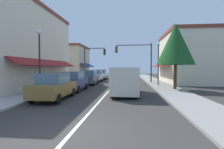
{
  "coord_description": "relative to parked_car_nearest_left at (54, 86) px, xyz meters",
  "views": [
    {
      "loc": [
        1.85,
        -5.19,
        2.11
      ],
      "look_at": [
        0.06,
        12.69,
        1.39
      ],
      "focal_mm": 27.91,
      "sensor_mm": 36.0,
      "label": 1
    }
  ],
  "objects": [
    {
      "name": "parked_car_far_left",
      "position": [
        -0.07,
        15.21,
        0.0
      ],
      "size": [
        1.85,
        4.13,
        1.77
      ],
      "rotation": [
        0.0,
        0.0,
        0.02
      ],
      "color": "silver",
      "rests_on": "ground"
    },
    {
      "name": "van_in_lane",
      "position": [
        4.6,
        2.71,
        0.27
      ],
      "size": [
        2.06,
        5.21,
        2.12
      ],
      "rotation": [
        0.0,
        0.0,
        -0.01
      ],
      "color": "beige",
      "rests_on": "ground"
    },
    {
      "name": "ground_plane",
      "position": [
        3.04,
        12.3,
        -0.88
      ],
      "size": [
        80.0,
        80.0,
        0.0
      ],
      "primitive_type": "plane",
      "color": "#33302D"
    },
    {
      "name": "sidewalk_left",
      "position": [
        -2.46,
        12.3,
        -0.82
      ],
      "size": [
        2.6,
        56.0,
        0.12
      ],
      "primitive_type": "cube",
      "color": "#A39E99",
      "rests_on": "ground"
    },
    {
      "name": "traffic_signal_left_corner",
      "position": [
        -0.65,
        14.46,
        2.59
      ],
      "size": [
        3.27,
        0.5,
        5.21
      ],
      "color": "#333333",
      "rests_on": "ground"
    },
    {
      "name": "sidewalk_right",
      "position": [
        8.54,
        12.3,
        -0.82
      ],
      "size": [
        2.6,
        56.0,
        0.12
      ],
      "primitive_type": "cube",
      "color": "gray",
      "rests_on": "ground"
    },
    {
      "name": "storefront_right_block",
      "position": [
        12.77,
        14.3,
        2.57
      ],
      "size": [
        7.17,
        10.2,
        6.89
      ],
      "color": "beige",
      "rests_on": "ground"
    },
    {
      "name": "parked_car_distant_left",
      "position": [
        -0.1,
        20.02,
        0.0
      ],
      "size": [
        1.8,
        4.11,
        1.77
      ],
      "rotation": [
        0.0,
        0.0,
        -0.01
      ],
      "color": "#B7BABF",
      "rests_on": "ground"
    },
    {
      "name": "parked_car_nearest_left",
      "position": [
        0.0,
        0.0,
        0.0
      ],
      "size": [
        1.81,
        4.11,
        1.77
      ],
      "rotation": [
        0.0,
        0.0,
        0.01
      ],
      "color": "brown",
      "rests_on": "ground"
    },
    {
      "name": "storefront_far_left",
      "position": [
        -6.43,
        22.3,
        2.29
      ],
      "size": [
        6.68,
        8.2,
        6.32
      ],
      "color": "#BCAD8E",
      "rests_on": "ground"
    },
    {
      "name": "tree_right_near",
      "position": [
        9.13,
        5.77,
        3.39
      ],
      "size": [
        3.47,
        3.47,
        6.19
      ],
      "color": "#4C331E",
      "rests_on": "ground"
    },
    {
      "name": "parked_car_third_left",
      "position": [
        -0.0,
        9.96,
        0.0
      ],
      "size": [
        1.84,
        4.13,
        1.77
      ],
      "rotation": [
        0.0,
        0.0,
        0.02
      ],
      "color": "#4C5156",
      "rests_on": "ground"
    },
    {
      "name": "parked_car_second_left",
      "position": [
        -0.12,
        4.34,
        0.0
      ],
      "size": [
        1.8,
        4.11,
        1.77
      ],
      "rotation": [
        0.0,
        0.0,
        0.01
      ],
      "color": "navy",
      "rests_on": "ground"
    },
    {
      "name": "traffic_signal_mast_arm",
      "position": [
        6.1,
        13.16,
        2.85
      ],
      "size": [
        4.97,
        0.5,
        5.44
      ],
      "color": "#333333",
      "rests_on": "ground"
    },
    {
      "name": "street_lamp_left_near",
      "position": [
        -1.79,
        1.53,
        2.44
      ],
      "size": [
        0.36,
        0.36,
        4.95
      ],
      "color": "black",
      "rests_on": "ground"
    },
    {
      "name": "street_lamp_right_mid",
      "position": [
        8.16,
        9.3,
        2.44
      ],
      "size": [
        0.36,
        0.36,
        4.94
      ],
      "color": "black",
      "rests_on": "ground"
    },
    {
      "name": "storefront_left_block",
      "position": [
        -5.84,
        6.3,
        3.38
      ],
      "size": [
        5.47,
        14.2,
        8.51
      ],
      "color": "beige",
      "rests_on": "ground"
    },
    {
      "name": "lane_center_stripe",
      "position": [
        3.04,
        12.3,
        -0.88
      ],
      "size": [
        0.14,
        52.0,
        0.01
      ],
      "primitive_type": "cube",
      "color": "silver",
      "rests_on": "ground"
    }
  ]
}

